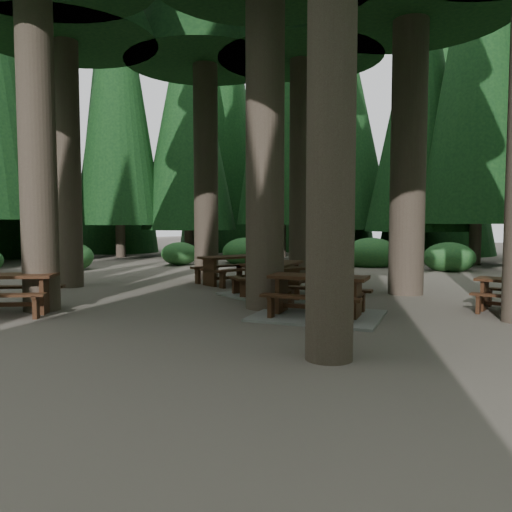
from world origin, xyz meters
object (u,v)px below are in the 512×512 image
Objects in this scene: picnic_table_b at (231,265)px; picnic_table_e at (8,288)px; picnic_table_f at (279,274)px; picnic_table_c at (272,286)px; picnic_table_a at (318,302)px.

picnic_table_e is (-0.37, -6.57, -0.03)m from picnic_table_b.
picnic_table_e is 1.02× the size of picnic_table_f.
picnic_table_c is at bearing -104.61° from picnic_table_b.
picnic_table_b is at bearing 42.59° from picnic_table_e.
picnic_table_a reaches higher than picnic_table_c.
picnic_table_a is at bearing -107.83° from picnic_table_b.
picnic_table_b is at bearing 169.18° from picnic_table_c.
picnic_table_e is at bearing -46.65° from picnic_table_f.
picnic_table_b is at bearing -131.24° from picnic_table_f.
picnic_table_b is 0.94× the size of picnic_table_e.
picnic_table_e is 6.22m from picnic_table_f.
picnic_table_b is 0.97× the size of picnic_table_f.
picnic_table_c is 1.16× the size of picnic_table_e.
picnic_table_b is 6.58m from picnic_table_e.
picnic_table_f is at bearing 17.46° from picnic_table_e.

